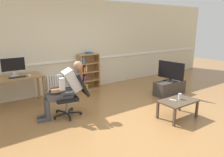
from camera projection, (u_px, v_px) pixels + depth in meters
The scene contains 15 objects.
ground_plane at pixel (129, 119), 4.44m from camera, with size 18.00×18.00×0.00m, color olive.
back_wall at pixel (74, 46), 6.22m from camera, with size 12.00×0.13×2.70m.
computer_desk at pixel (16, 81), 5.02m from camera, with size 1.23×0.62×0.76m.
imac_monitor at pixel (13, 65), 4.98m from camera, with size 0.58×0.14×0.46m.
keyboard at pixel (18, 77), 4.89m from camera, with size 0.37×0.12×0.02m, color black.
computer_mouse at pixel (29, 75), 5.05m from camera, with size 0.06×0.10×0.03m, color white.
bookshelf at pixel (87, 72), 6.42m from camera, with size 0.65×0.29×1.15m.
radiator at pixel (59, 84), 6.08m from camera, with size 0.68×0.08×0.56m.
office_chair at pixel (73, 92), 4.57m from camera, with size 0.84×0.62×0.97m.
person_seated at pixel (65, 88), 4.46m from camera, with size 1.03×0.47×1.21m.
tv_stand at pixel (170, 88), 6.02m from camera, with size 1.00×0.37×0.40m.
tv_screen at pixel (171, 71), 5.90m from camera, with size 0.24×0.81×0.56m.
coffee_table at pixel (178, 103), 4.44m from camera, with size 0.80×0.50×0.40m.
drinking_glass at pixel (180, 96), 4.49m from camera, with size 0.07×0.07×0.13m, color silver.
spare_remote at pixel (173, 100), 4.43m from camera, with size 0.04×0.15×0.02m, color white.
Camera 1 is at (-2.61, -3.16, 1.96)m, focal length 33.35 mm.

